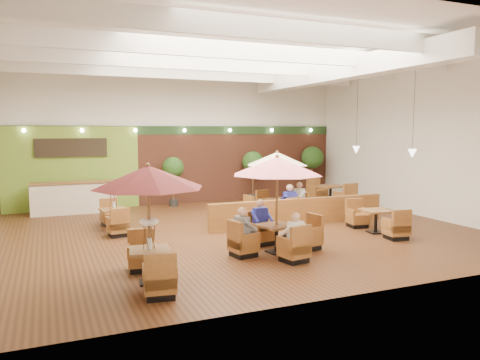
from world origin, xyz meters
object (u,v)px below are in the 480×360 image
diner_2 (243,226)px  diner_3 (289,200)px  table_1 (277,186)px  topiary_0 (173,169)px  table_2 (277,172)px  table_5 (330,195)px  diner_0 (294,231)px  booth_divider (299,212)px  table_0 (148,193)px  topiary_1 (253,164)px  topiary_2 (312,160)px  table_4 (376,222)px  diner_4 (298,195)px  diner_1 (261,217)px  service_counter (74,198)px  table_3 (114,215)px

diner_2 → diner_3: diner_3 is taller
table_1 → topiary_0: size_ratio=1.25×
table_1 → diner_3: 4.03m
table_2 → table_5: (3.32, 1.67, -1.23)m
diner_0 → booth_divider: bearing=47.9°
table_0 → topiary_1: bearing=63.6°
booth_divider → table_2: table_2 is taller
table_2 → topiary_2: size_ratio=1.02×
table_0 → topiary_0: size_ratio=1.22×
topiary_1 → topiary_2: size_ratio=0.93×
table_4 → diner_4: diner_4 is taller
topiary_1 → table_0: bearing=-124.9°
table_0 → topiary_0: 9.58m
booth_divider → topiary_2: (3.66, 5.24, 1.30)m
diner_1 → topiary_2: bearing=-134.0°
table_5 → diner_2: 8.63m
topiary_0 → topiary_1: topiary_1 is taller
topiary_1 → diner_3: size_ratio=2.63×
booth_divider → table_5: table_5 is taller
diner_2 → diner_3: (3.03, 3.30, 0.02)m
table_4 → diner_2: bearing=-161.8°
diner_1 → service_counter: bearing=-62.2°
service_counter → diner_3: (6.48, -4.53, 0.18)m
table_0 → topiary_1: size_ratio=1.13×
table_5 → topiary_1: (-2.49, 2.20, 1.21)m
topiary_0 → diner_1: topiary_0 is taller
table_2 → topiary_1: size_ratio=1.10×
table_0 → diner_0: (3.41, 0.21, -1.11)m
table_1 → diner_0: (0.00, -0.90, -0.96)m
service_counter → table_2: size_ratio=1.26×
table_3 → diner_1: table_3 is taller
table_1 → table_2: bearing=52.2°
table_2 → diner_0: size_ratio=3.30×
table_3 → diner_2: size_ratio=3.05×
table_4 → topiary_1: topiary_1 is taller
topiary_1 → diner_0: (-2.96, -8.93, -0.87)m
service_counter → booth_divider: (6.61, -5.04, -0.15)m
topiary_0 → table_0: bearing=-107.4°
table_3 → booth_divider: bearing=-21.4°
service_counter → booth_divider: 8.31m
table_2 → table_5: bearing=15.6°
table_4 → topiary_1: (-0.81, 7.16, 1.27)m
table_3 → table_2: bearing=-7.9°
table_4 → diner_4: (-0.78, 3.29, 0.41)m
booth_divider → table_3: size_ratio=2.68×
table_3 → diner_4: size_ratio=3.03×
service_counter → table_4: service_counter is taller
topiary_0 → topiary_2: 6.47m
diner_1 → diner_4: (2.99, 3.26, 0.00)m
table_3 → topiary_1: (6.36, 3.79, 1.12)m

